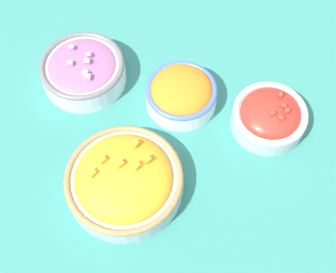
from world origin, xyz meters
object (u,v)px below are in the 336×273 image
object	(u,v)px
bowl_carrots	(181,93)
bowl_red_onion	(83,70)
bowl_cherry_tomatoes	(269,116)
bowl_squash	(124,180)

from	to	relation	value
bowl_carrots	bowl_red_onion	world-z (taller)	same
bowl_carrots	bowl_cherry_tomatoes	bearing A→B (deg)	169.12
bowl_carrots	bowl_red_onion	bearing A→B (deg)	-9.20
bowl_carrots	bowl_squash	bearing A→B (deg)	67.45
bowl_carrots	bowl_squash	world-z (taller)	bowl_squash
bowl_red_onion	bowl_cherry_tomatoes	world-z (taller)	bowl_cherry_tomatoes
bowl_carrots	bowl_red_onion	distance (m)	0.20
bowl_carrots	bowl_cherry_tomatoes	world-z (taller)	bowl_cherry_tomatoes
bowl_cherry_tomatoes	bowl_carrots	bearing A→B (deg)	-10.88
bowl_cherry_tomatoes	bowl_squash	xyz separation A→B (m)	(0.25, 0.16, 0.00)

